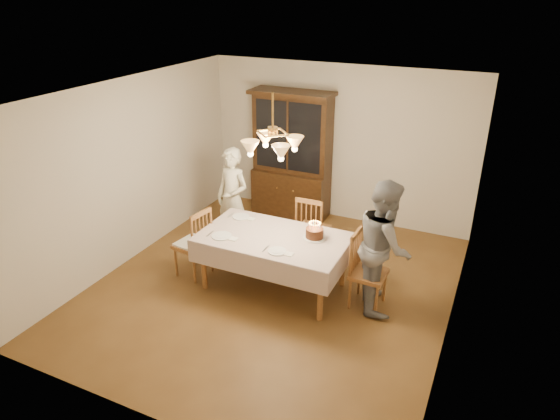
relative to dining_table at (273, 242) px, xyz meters
The scene contains 14 objects.
ground 0.68m from the dining_table, ahead, with size 5.00×5.00×0.00m, color #573718.
room_shell 0.90m from the dining_table, ahead, with size 5.00×5.00×5.00m.
dining_table is the anchor object (origin of this frame).
china_hutch 2.40m from the dining_table, 108.14° to the left, with size 1.38×0.54×2.16m.
chair_far_side 1.00m from the dining_table, 80.00° to the left, with size 0.45×0.43×1.00m.
chair_left_end 1.18m from the dining_table, behind, with size 0.48×0.50×1.00m.
chair_right_end 1.26m from the dining_table, ahead, with size 0.43×0.45×1.00m.
elderly_woman 1.36m from the dining_table, 142.58° to the left, with size 0.57×0.37×1.56m, color #F0E8CB.
adult_in_grey 1.41m from the dining_table, ahead, with size 0.81×0.63×1.67m, color slate.
birthday_cake 0.55m from the dining_table, 20.30° to the left, with size 0.30×0.30×0.22m.
place_setting_near_left 0.66m from the dining_table, 154.31° to the right, with size 0.41×0.26×0.02m.
place_setting_near_right 0.42m from the dining_table, 56.31° to the right, with size 0.38×0.23×0.02m.
place_setting_far_left 0.73m from the dining_table, 153.06° to the left, with size 0.38×0.24×0.02m.
chandelier 1.29m from the dining_table, 155.46° to the right, with size 0.62×0.62×0.73m.
Camera 1 is at (2.48, -5.13, 3.73)m, focal length 32.00 mm.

